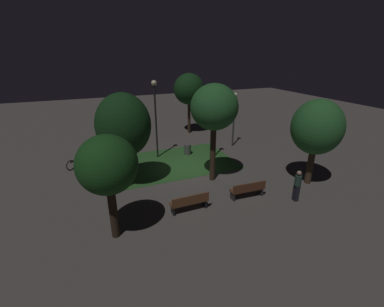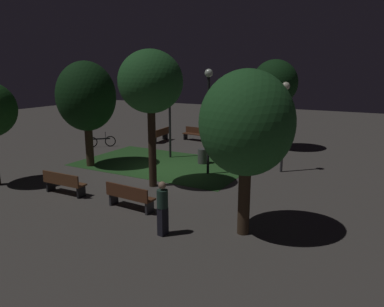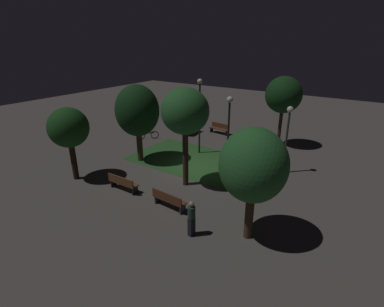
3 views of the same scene
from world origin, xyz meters
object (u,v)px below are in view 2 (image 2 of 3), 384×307
(bench_front_right, at_px, (129,196))
(trash_bin, at_px, (202,156))
(lamp_post_plaza_east, at_px, (209,104))
(bench_by_lamp, at_px, (161,134))
(pedestrian, at_px, (163,207))
(tree_back_right, at_px, (86,97))
(tree_tall_center, at_px, (247,124))
(bench_near_trees, at_px, (64,182))
(bicycle, at_px, (101,141))
(lamp_post_near_wall, at_px, (284,111))
(lamp_post_path_center, at_px, (169,92))
(tree_near_wall, at_px, (151,83))
(tree_lawn_side, at_px, (275,83))
(bench_corner, at_px, (196,134))

(bench_front_right, height_order, trash_bin, bench_front_right)
(bench_front_right, height_order, lamp_post_plaza_east, lamp_post_plaza_east)
(bench_by_lamp, distance_m, pedestrian, 13.94)
(tree_back_right, relative_size, pedestrian, 3.15)
(tree_tall_center, bearing_deg, bench_near_trees, -179.03)
(bench_near_trees, relative_size, bicycle, 1.37)
(trash_bin, bearing_deg, tree_tall_center, -54.45)
(tree_back_right, xyz_separation_m, lamp_post_near_wall, (8.59, 3.45, -0.55))
(bench_by_lamp, height_order, tree_tall_center, tree_tall_center)
(tree_tall_center, bearing_deg, lamp_post_path_center, 134.63)
(bicycle, height_order, pedestrian, pedestrian)
(bench_front_right, bearing_deg, tree_near_wall, 106.90)
(lamp_post_plaza_east, relative_size, bicycle, 3.55)
(bench_front_right, distance_m, lamp_post_near_wall, 8.17)
(tree_lawn_side, distance_m, lamp_post_near_wall, 5.06)
(tree_back_right, height_order, lamp_post_path_center, lamp_post_path_center)
(tree_lawn_side, bearing_deg, bench_front_right, -97.01)
(bench_near_trees, distance_m, tree_tall_center, 7.70)
(bench_front_right, relative_size, pedestrian, 1.13)
(tree_lawn_side, bearing_deg, trash_bin, -112.69)
(bench_corner, relative_size, lamp_post_path_center, 0.35)
(bench_corner, bearing_deg, tree_tall_center, -56.31)
(bench_near_trees, bearing_deg, tree_back_right, 120.79)
(lamp_post_plaza_east, bearing_deg, tree_near_wall, -114.17)
(lamp_post_near_wall, relative_size, lamp_post_path_center, 0.79)
(trash_bin, relative_size, bicycle, 0.57)
(bench_by_lamp, height_order, pedestrian, pedestrian)
(bench_corner, height_order, trash_bin, bench_corner)
(tree_back_right, xyz_separation_m, tree_lawn_side, (6.76, 8.04, 0.49))
(bench_front_right, height_order, tree_lawn_side, tree_lawn_side)
(tree_near_wall, distance_m, bicycle, 9.45)
(bench_front_right, height_order, pedestrian, pedestrian)
(tree_back_right, distance_m, trash_bin, 6.34)
(lamp_post_plaza_east, relative_size, lamp_post_near_wall, 1.14)
(tree_near_wall, xyz_separation_m, trash_bin, (0.11, 4.22, -3.78))
(tree_back_right, bearing_deg, tree_lawn_side, 49.98)
(bench_by_lamp, distance_m, tree_tall_center, 14.48)
(tree_back_right, bearing_deg, lamp_post_path_center, 52.99)
(tree_near_wall, distance_m, tree_tall_center, 5.45)
(bench_corner, bearing_deg, lamp_post_path_center, -78.17)
(lamp_post_near_wall, xyz_separation_m, lamp_post_path_center, (-6.04, -0.07, 0.65))
(lamp_post_near_wall, bearing_deg, lamp_post_plaza_east, -145.45)
(lamp_post_path_center, distance_m, pedestrian, 9.83)
(lamp_post_near_wall, distance_m, bicycle, 11.49)
(bench_near_trees, relative_size, pedestrian, 1.12)
(lamp_post_near_wall, distance_m, pedestrian, 8.52)
(bench_front_right, relative_size, bicycle, 1.38)
(bench_corner, xyz_separation_m, tree_near_wall, (3.03, -9.40, 3.68))
(bench_front_right, distance_m, bicycle, 10.80)
(bench_near_trees, distance_m, trash_bin, 7.16)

